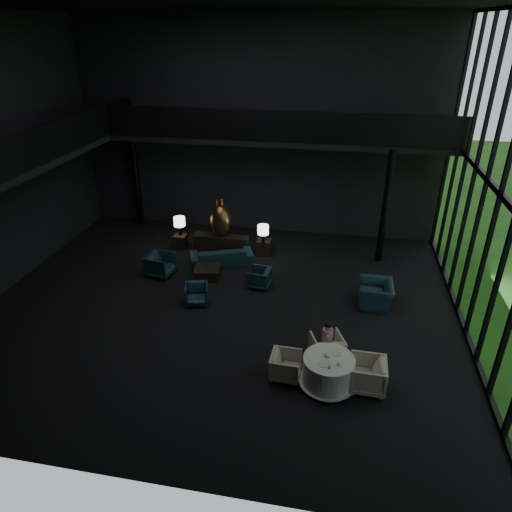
% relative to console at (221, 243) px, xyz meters
% --- Properties ---
extents(floor, '(14.00, 12.00, 0.02)m').
position_rel_console_xyz_m(floor, '(0.94, -3.65, -0.32)').
color(floor, black).
rests_on(floor, ground).
extents(ceiling, '(14.00, 12.00, 0.02)m').
position_rel_console_xyz_m(ceiling, '(0.94, -3.65, 7.68)').
color(ceiling, black).
rests_on(ceiling, ground).
extents(wall_back, '(14.00, 0.04, 8.00)m').
position_rel_console_xyz_m(wall_back, '(0.94, 2.35, 3.68)').
color(wall_back, black).
rests_on(wall_back, ground).
extents(wall_front, '(14.00, 0.04, 8.00)m').
position_rel_console_xyz_m(wall_front, '(0.94, -9.65, 3.68)').
color(wall_front, black).
rests_on(wall_front, ground).
extents(curtain_wall, '(0.20, 12.00, 8.00)m').
position_rel_console_xyz_m(curtain_wall, '(7.89, -3.65, 3.68)').
color(curtain_wall, black).
rests_on(curtain_wall, ground).
extents(mezzanine_left, '(2.00, 12.00, 0.25)m').
position_rel_console_xyz_m(mezzanine_left, '(-5.06, -3.65, 3.68)').
color(mezzanine_left, black).
rests_on(mezzanine_left, wall_left).
extents(mezzanine_back, '(12.00, 2.00, 0.25)m').
position_rel_console_xyz_m(mezzanine_back, '(1.94, 1.35, 3.68)').
color(mezzanine_back, black).
rests_on(mezzanine_back, wall_back).
extents(railing_left, '(0.06, 12.00, 1.00)m').
position_rel_console_xyz_m(railing_left, '(-4.06, -3.65, 4.28)').
color(railing_left, black).
rests_on(railing_left, mezzanine_left).
extents(railing_back, '(12.00, 0.06, 1.00)m').
position_rel_console_xyz_m(railing_back, '(1.94, 0.35, 4.28)').
color(railing_back, black).
rests_on(railing_back, mezzanine_back).
extents(column_nw, '(0.24, 0.24, 4.00)m').
position_rel_console_xyz_m(column_nw, '(-4.06, 2.05, 1.68)').
color(column_nw, black).
rests_on(column_nw, floor).
extents(column_ne, '(0.24, 0.24, 4.00)m').
position_rel_console_xyz_m(column_ne, '(5.74, 0.35, 1.68)').
color(column_ne, black).
rests_on(column_ne, floor).
extents(console, '(2.01, 0.46, 0.64)m').
position_rel_console_xyz_m(console, '(0.00, 0.00, 0.00)').
color(console, black).
rests_on(console, floor).
extents(bronze_urn, '(0.78, 0.78, 1.45)m').
position_rel_console_xyz_m(bronze_urn, '(-0.00, 0.05, 0.94)').
color(bronze_urn, olive).
rests_on(bronze_urn, console).
extents(side_table_left, '(0.47, 0.47, 0.51)m').
position_rel_console_xyz_m(side_table_left, '(-1.60, 0.04, -0.06)').
color(side_table_left, black).
rests_on(side_table_left, floor).
extents(table_lamp_left, '(0.42, 0.42, 0.70)m').
position_rel_console_xyz_m(table_lamp_left, '(-1.60, 0.08, 0.69)').
color(table_lamp_left, black).
rests_on(table_lamp_left, side_table_left).
extents(side_table_right, '(0.51, 0.51, 0.56)m').
position_rel_console_xyz_m(side_table_right, '(1.60, 0.09, -0.04)').
color(side_table_right, black).
rests_on(side_table_right, floor).
extents(table_lamp_right, '(0.40, 0.40, 0.68)m').
position_rel_console_xyz_m(table_lamp_right, '(1.60, -0.15, 0.72)').
color(table_lamp_right, black).
rests_on(table_lamp_right, side_table_right).
extents(sofa, '(2.32, 1.41, 0.87)m').
position_rel_console_xyz_m(sofa, '(0.27, -0.98, 0.12)').
color(sofa, '#13282D').
rests_on(sofa, floor).
extents(lounge_armchair_west, '(0.95, 1.00, 0.91)m').
position_rel_console_xyz_m(lounge_armchair_west, '(-1.54, -2.13, 0.13)').
color(lounge_armchair_west, black).
rests_on(lounge_armchair_west, floor).
extents(lounge_armchair_east, '(0.63, 0.66, 0.62)m').
position_rel_console_xyz_m(lounge_armchair_east, '(1.84, -2.26, -0.01)').
color(lounge_armchair_east, '#102D35').
rests_on(lounge_armchair_east, floor).
extents(lounge_armchair_south, '(0.72, 0.69, 0.61)m').
position_rel_console_xyz_m(lounge_armchair_south, '(0.17, -3.59, -0.01)').
color(lounge_armchair_south, black).
rests_on(lounge_armchair_south, floor).
extents(window_armchair, '(0.75, 1.15, 1.01)m').
position_rel_console_xyz_m(window_armchair, '(5.47, -2.65, 0.18)').
color(window_armchair, '#102A35').
rests_on(window_armchair, floor).
extents(coffee_table, '(0.95, 0.95, 0.37)m').
position_rel_console_xyz_m(coffee_table, '(0.03, -1.99, -0.14)').
color(coffee_table, black).
rests_on(coffee_table, floor).
extents(dining_table, '(1.36, 1.36, 0.75)m').
position_rel_console_xyz_m(dining_table, '(4.23, -6.40, 0.01)').
color(dining_table, white).
rests_on(dining_table, floor).
extents(dining_chair_north, '(0.93, 0.91, 0.75)m').
position_rel_console_xyz_m(dining_chair_north, '(4.16, -5.48, 0.06)').
color(dining_chair_north, '#A9A8A2').
rests_on(dining_chair_north, floor).
extents(dining_chair_east, '(0.84, 0.89, 0.90)m').
position_rel_console_xyz_m(dining_chair_east, '(5.12, -6.34, 0.13)').
color(dining_chair_east, '#ADAAA0').
rests_on(dining_chair_east, floor).
extents(dining_chair_west, '(0.62, 0.66, 0.66)m').
position_rel_console_xyz_m(dining_chair_west, '(3.23, -6.32, 0.01)').
color(dining_chair_west, '#A09D93').
rests_on(dining_chair_west, floor).
extents(child, '(0.27, 0.27, 0.58)m').
position_rel_console_xyz_m(child, '(4.15, -5.38, 0.42)').
color(child, '#DA9CB1').
rests_on(child, dining_chair_north).
extents(plate_a, '(0.31, 0.31, 0.02)m').
position_rel_console_xyz_m(plate_a, '(4.13, -6.61, 0.44)').
color(plate_a, white).
rests_on(plate_a, dining_table).
extents(plate_b, '(0.24, 0.24, 0.01)m').
position_rel_console_xyz_m(plate_b, '(4.39, -6.19, 0.44)').
color(plate_b, white).
rests_on(plate_b, dining_table).
extents(saucer, '(0.14, 0.14, 0.01)m').
position_rel_console_xyz_m(saucer, '(4.47, -6.57, 0.44)').
color(saucer, white).
rests_on(saucer, dining_table).
extents(coffee_cup, '(0.10, 0.10, 0.06)m').
position_rel_console_xyz_m(coffee_cup, '(4.44, -6.57, 0.48)').
color(coffee_cup, white).
rests_on(coffee_cup, saucer).
extents(cereal_bowl, '(0.15, 0.15, 0.08)m').
position_rel_console_xyz_m(cereal_bowl, '(4.18, -6.32, 0.47)').
color(cereal_bowl, white).
rests_on(cereal_bowl, dining_table).
extents(cream_pot, '(0.07, 0.07, 0.06)m').
position_rel_console_xyz_m(cream_pot, '(4.24, -6.73, 0.46)').
color(cream_pot, '#99999E').
rests_on(cream_pot, dining_table).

